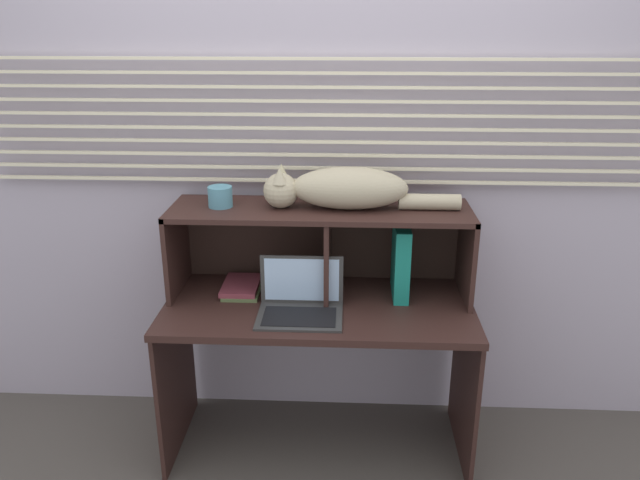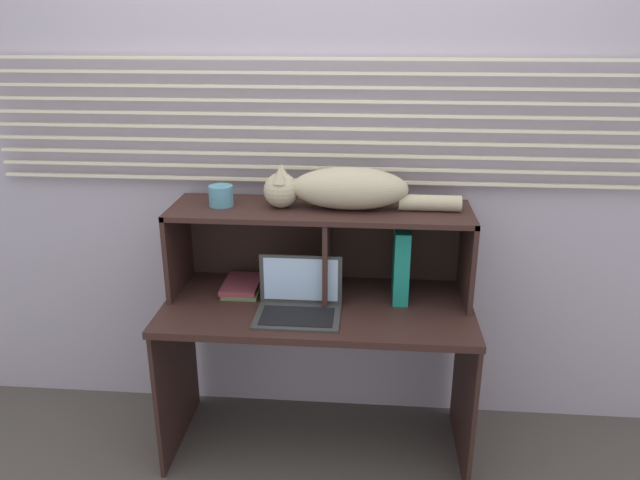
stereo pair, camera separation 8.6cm
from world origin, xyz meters
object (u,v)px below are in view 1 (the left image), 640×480
Objects in this scene: binder_upright at (401,260)px; small_basket at (220,197)px; cat at (342,189)px; laptop at (300,303)px; book_stack at (242,287)px.

small_basket is at bearing 180.00° from binder_upright.
cat is 0.40m from binder_upright.
binder_upright reaches higher than laptop.
laptop is at bearing -153.26° from binder_upright.
cat reaches higher than laptop.
book_stack is at bearing 143.31° from laptop.
small_basket is (-0.35, 0.21, 0.38)m from laptop.
book_stack is at bearing -179.68° from binder_upright.
laptop is at bearing -127.32° from cat.
binder_upright is 0.70m from book_stack.
cat is at bearing 52.68° from laptop.
book_stack is 2.35× the size of small_basket.
laptop is 3.37× the size of small_basket.
cat is at bearing 0.00° from small_basket.
binder_upright is 0.80m from small_basket.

